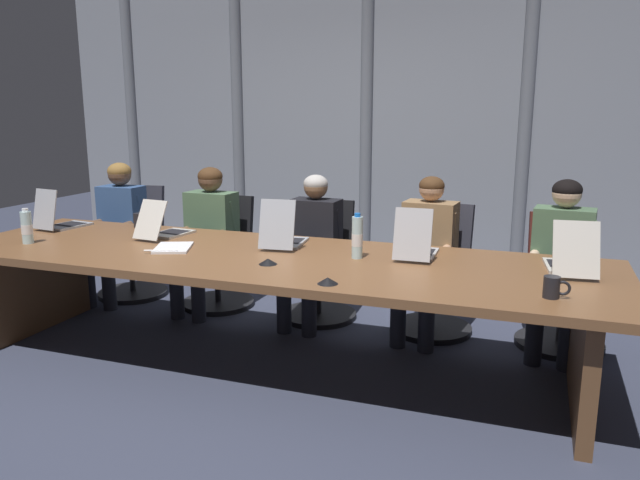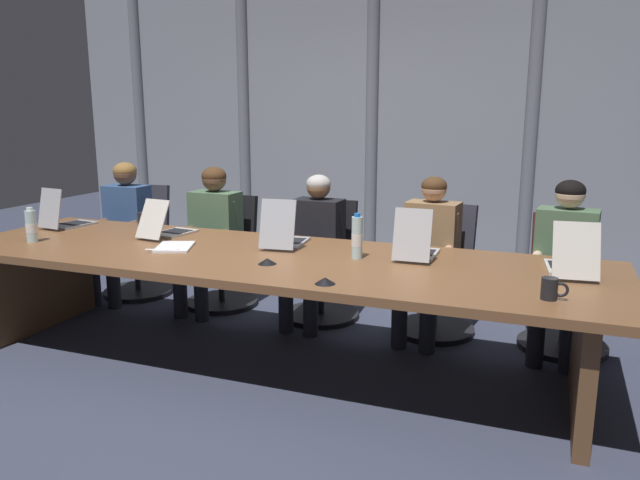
% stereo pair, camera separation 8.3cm
% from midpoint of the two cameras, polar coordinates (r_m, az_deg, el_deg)
% --- Properties ---
extents(ground_plane, '(13.55, 13.55, 0.00)m').
position_cam_midpoint_polar(ground_plane, '(4.07, -4.41, -11.43)').
color(ground_plane, '#383D51').
extents(conference_table, '(4.24, 1.22, 0.73)m').
position_cam_midpoint_polar(conference_table, '(3.87, -4.56, -3.29)').
color(conference_table, brown).
rests_on(conference_table, ground_plane).
extents(curtain_backdrop, '(6.77, 0.17, 3.12)m').
position_cam_midpoint_polar(curtain_backdrop, '(6.08, 5.69, 11.53)').
color(curtain_backdrop, gray).
rests_on(curtain_backdrop, ground_plane).
extents(laptop_left_end, '(0.27, 0.41, 0.31)m').
position_cam_midpoint_polar(laptop_left_end, '(5.06, -22.18, 1.78)').
color(laptop_left_end, '#A8ADB7').
rests_on(laptop_left_end, conference_table).
extents(laptop_left_mid, '(0.26, 0.46, 0.28)m').
position_cam_midpoint_polar(laptop_left_mid, '(4.49, -13.49, 1.05)').
color(laptop_left_mid, beige).
rests_on(laptop_left_mid, conference_table).
extents(laptop_center, '(0.28, 0.45, 0.33)m').
position_cam_midpoint_polar(laptop_center, '(4.05, -2.73, 0.31)').
color(laptop_center, '#A8ADB7').
rests_on(laptop_center, conference_table).
extents(laptop_right_mid, '(0.23, 0.41, 0.32)m').
position_cam_midpoint_polar(laptop_right_mid, '(3.78, 9.58, -0.74)').
color(laptop_right_mid, '#BCBCC1').
rests_on(laptop_right_mid, conference_table).
extents(laptop_right_end, '(0.29, 0.48, 0.31)m').
position_cam_midpoint_polar(laptop_right_end, '(3.68, 22.92, -1.95)').
color(laptop_right_end, beige).
rests_on(laptop_right_end, conference_table).
extents(office_chair_left_end, '(0.60, 0.60, 0.95)m').
position_cam_midpoint_polar(office_chair_left_end, '(5.68, -16.10, -1.25)').
color(office_chair_left_end, '#2D2D38').
rests_on(office_chair_left_end, ground_plane).
extents(office_chair_left_mid, '(0.60, 0.60, 0.91)m').
position_cam_midpoint_polar(office_chair_left_mid, '(5.21, -8.49, -2.23)').
color(office_chair_left_mid, black).
rests_on(office_chair_left_mid, ground_plane).
extents(office_chair_center, '(0.60, 0.60, 0.91)m').
position_cam_midpoint_polar(office_chair_center, '(4.84, 0.77, -3.18)').
color(office_chair_center, black).
rests_on(office_chair_center, ground_plane).
extents(office_chair_right_mid, '(0.60, 0.61, 0.93)m').
position_cam_midpoint_polar(office_chair_right_mid, '(4.62, 11.37, -4.10)').
color(office_chair_right_mid, '#2D2D38').
rests_on(office_chair_right_mid, ground_plane).
extents(office_chair_right_end, '(0.60, 0.61, 0.91)m').
position_cam_midpoint_polar(office_chair_right_end, '(4.57, 22.31, -5.08)').
color(office_chair_right_end, '#511E19').
rests_on(office_chair_right_end, ground_plane).
extents(person_left_end, '(0.38, 0.55, 1.17)m').
position_cam_midpoint_polar(person_left_end, '(5.51, -17.56, 1.58)').
color(person_left_end, '#335184').
rests_on(person_left_end, ground_plane).
extents(person_left_mid, '(0.43, 0.56, 1.16)m').
position_cam_midpoint_polar(person_left_mid, '(5.02, -9.74, 0.97)').
color(person_left_mid, '#4C6B4C').
rests_on(person_left_mid, ground_plane).
extents(person_center, '(0.39, 0.55, 1.14)m').
position_cam_midpoint_polar(person_center, '(4.63, -0.07, -0.10)').
color(person_center, black).
rests_on(person_center, ground_plane).
extents(person_right_mid, '(0.42, 0.57, 1.16)m').
position_cam_midpoint_polar(person_right_mid, '(4.40, 10.58, -0.87)').
color(person_right_mid, olive).
rests_on(person_right_mid, ground_plane).
extents(person_right_end, '(0.43, 0.57, 1.17)m').
position_cam_midpoint_polar(person_right_end, '(4.34, 22.26, -1.59)').
color(person_right_end, '#4C6B4C').
rests_on(person_right_end, ground_plane).
extents(water_bottle_primary, '(0.07, 0.07, 0.28)m').
position_cam_midpoint_polar(water_bottle_primary, '(3.71, 4.11, 0.20)').
color(water_bottle_primary, silver).
rests_on(water_bottle_primary, conference_table).
extents(water_bottle_secondary, '(0.07, 0.07, 0.24)m').
position_cam_midpoint_polar(water_bottle_secondary, '(4.58, -24.85, 1.17)').
color(water_bottle_secondary, silver).
rests_on(water_bottle_secondary, conference_table).
extents(coffee_mug_near, '(0.13, 0.08, 0.11)m').
position_cam_midpoint_polar(coffee_mug_near, '(3.14, 21.39, -4.25)').
color(coffee_mug_near, black).
rests_on(coffee_mug_near, conference_table).
extents(coffee_mug_far, '(0.13, 0.08, 0.11)m').
position_cam_midpoint_polar(coffee_mug_far, '(4.90, -15.67, 1.85)').
color(coffee_mug_far, black).
rests_on(coffee_mug_far, conference_table).
extents(conference_mic_left_side, '(0.11, 0.11, 0.03)m').
position_cam_midpoint_polar(conference_mic_left_side, '(3.60, -4.28, -1.97)').
color(conference_mic_left_side, black).
rests_on(conference_mic_left_side, conference_table).
extents(conference_mic_middle, '(0.11, 0.11, 0.03)m').
position_cam_midpoint_polar(conference_mic_middle, '(3.19, 1.22, -3.81)').
color(conference_mic_middle, black).
rests_on(conference_mic_middle, conference_table).
extents(spiral_notepad, '(0.32, 0.36, 0.03)m').
position_cam_midpoint_polar(spiral_notepad, '(4.09, -12.86, -0.65)').
color(spiral_notepad, silver).
rests_on(spiral_notepad, conference_table).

